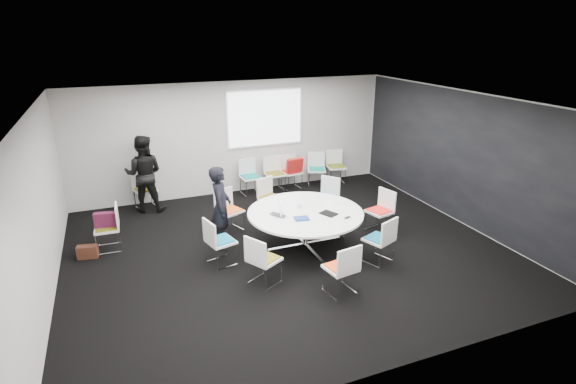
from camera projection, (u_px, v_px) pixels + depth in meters
name	position (u px, v px, depth m)	size (l,w,h in m)	color
room_shell	(291.00, 179.00, 8.18)	(8.08, 7.08, 2.88)	black
conference_table	(305.00, 221.00, 8.54)	(2.19, 2.19, 0.73)	silver
projection_screen	(265.00, 118.00, 11.28)	(1.90, 0.03, 1.35)	white
chair_ring_a	(379.00, 219.00, 9.29)	(0.55, 0.56, 0.88)	silver
chair_ring_b	(326.00, 205.00, 10.03)	(0.64, 0.64, 0.88)	silver
chair_ring_c	(271.00, 205.00, 9.99)	(0.60, 0.60, 0.88)	silver
chair_ring_d	(230.00, 218.00, 9.31)	(0.60, 0.59, 0.88)	silver
chair_ring_e	(221.00, 250.00, 7.99)	(0.55, 0.56, 0.88)	silver
chair_ring_f	(264.00, 269.00, 7.37)	(0.62, 0.62, 0.88)	silver
chair_ring_g	(341.00, 278.00, 7.11)	(0.53, 0.52, 0.88)	silver
chair_ring_h	(379.00, 248.00, 8.06)	(0.59, 0.59, 0.88)	silver
chair_back_a	(250.00, 183.00, 11.38)	(0.50, 0.49, 0.88)	silver
chair_back_b	(275.00, 180.00, 11.62)	(0.48, 0.47, 0.88)	silver
chair_back_c	(291.00, 178.00, 11.78)	(0.51, 0.50, 0.88)	silver
chair_back_d	(316.00, 176.00, 11.98)	(0.59, 0.58, 0.88)	silver
chair_back_e	(336.00, 173.00, 12.22)	(0.53, 0.52, 0.88)	silver
chair_spare_left	(109.00, 236.00, 8.52)	(0.46, 0.48, 0.88)	silver
chair_person_back	(146.00, 197.00, 10.50)	(0.57, 0.57, 0.88)	silver
person_main	(221.00, 207.00, 8.47)	(0.59, 0.39, 1.61)	black
person_back	(144.00, 174.00, 10.15)	(0.86, 0.67, 1.77)	black
laptop	(279.00, 214.00, 8.32)	(0.32, 0.21, 0.03)	#333338
laptop_lid	(281.00, 209.00, 8.27)	(0.30, 0.02, 0.22)	silver
notebook_black	(329.00, 214.00, 8.36)	(0.22, 0.30, 0.02)	black
tablet_folio	(302.00, 218.00, 8.14)	(0.26, 0.20, 0.03)	navy
papers_right	(330.00, 203.00, 8.89)	(0.30, 0.21, 0.00)	white
papers_front	(337.00, 208.00, 8.64)	(0.30, 0.21, 0.00)	white
cup	(299.00, 206.00, 8.63)	(0.08, 0.08, 0.09)	white
phone	(347.00, 218.00, 8.20)	(0.14, 0.07, 0.01)	black
maroon_bag	(105.00, 220.00, 8.40)	(0.40, 0.14, 0.28)	#4C142D
brown_bag	(88.00, 252.00, 8.26)	(0.36, 0.16, 0.24)	#3F1E14
red_jacket	(295.00, 165.00, 11.44)	(0.44, 0.10, 0.35)	#AD1815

